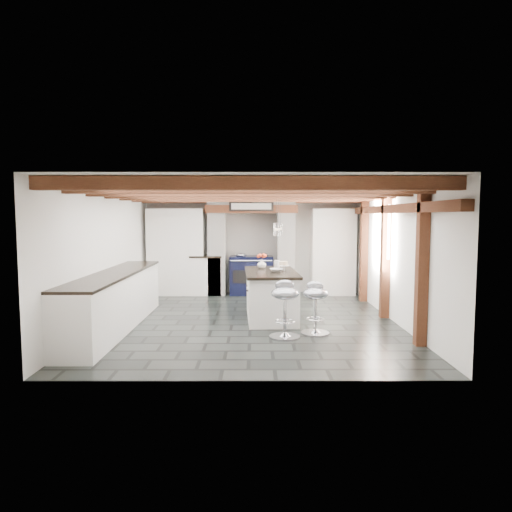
{
  "coord_description": "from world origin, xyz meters",
  "views": [
    {
      "loc": [
        0.08,
        -7.93,
        1.83
      ],
      "look_at": [
        0.1,
        0.4,
        1.1
      ],
      "focal_mm": 32.0,
      "sensor_mm": 36.0,
      "label": 1
    }
  ],
  "objects_px": {
    "range_cooker": "(251,274)",
    "bar_stool_near": "(316,302)",
    "bar_stool_far": "(285,302)",
    "kitchen_island": "(271,294)"
  },
  "relations": [
    {
      "from": "bar_stool_far",
      "to": "kitchen_island",
      "type": "bearing_deg",
      "value": 87.53
    },
    {
      "from": "range_cooker",
      "to": "kitchen_island",
      "type": "relative_size",
      "value": 0.57
    },
    {
      "from": "kitchen_island",
      "to": "bar_stool_far",
      "type": "bearing_deg",
      "value": -85.45
    },
    {
      "from": "range_cooker",
      "to": "bar_stool_near",
      "type": "height_order",
      "value": "range_cooker"
    },
    {
      "from": "kitchen_island",
      "to": "bar_stool_far",
      "type": "distance_m",
      "value": 1.34
    },
    {
      "from": "kitchen_island",
      "to": "range_cooker",
      "type": "bearing_deg",
      "value": 95.73
    },
    {
      "from": "kitchen_island",
      "to": "bar_stool_far",
      "type": "relative_size",
      "value": 2.02
    },
    {
      "from": "kitchen_island",
      "to": "bar_stool_far",
      "type": "height_order",
      "value": "kitchen_island"
    },
    {
      "from": "range_cooker",
      "to": "bar_stool_near",
      "type": "distance_m",
      "value": 3.79
    },
    {
      "from": "range_cooker",
      "to": "bar_stool_far",
      "type": "height_order",
      "value": "range_cooker"
    }
  ]
}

